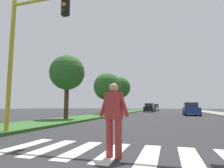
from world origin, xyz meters
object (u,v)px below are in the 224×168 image
tree_distant (120,88)px  sedan_distant (150,108)px  traffic_light_gantry (64,24)px  tree_mid (67,73)px  sedan_far_horizon (155,108)px  sedan_midblock (191,109)px  pedestrian_performer (114,116)px  tree_far (107,87)px

tree_distant → sedan_distant: size_ratio=1.34×
traffic_light_gantry → sedan_distant: traffic_light_gantry is taller
tree_mid → tree_distant: (-0.08, 17.93, 0.49)m
traffic_light_gantry → sedan_far_horizon: (0.63, 42.02, -3.55)m
tree_mid → sedan_distant: tree_mid is taller
traffic_light_gantry → sedan_far_horizon: size_ratio=1.82×
sedan_midblock → sedan_distant: (-6.37, 12.52, 0.04)m
tree_distant → pedestrian_performer: tree_distant is taller
traffic_light_gantry → sedan_far_horizon: bearing=89.1°
sedan_far_horizon → pedestrian_performer: bearing=-87.4°
sedan_midblock → sedan_far_horizon: bearing=105.1°
tree_mid → pedestrian_performer: 11.94m
tree_mid → pedestrian_performer: tree_mid is taller
tree_distant → sedan_midblock: size_ratio=1.35×
tree_distant → sedan_distant: (4.43, 7.07, -3.59)m
pedestrian_performer → sedan_midblock: size_ratio=0.37×
tree_far → pedestrian_performer: tree_far is taller
traffic_light_gantry → pedestrian_performer: traffic_light_gantry is taller
sedan_distant → sedan_far_horizon: sedan_distant is taller
traffic_light_gantry → sedan_midblock: bearing=71.7°
tree_mid → sedan_distant: (4.35, 25.00, -3.10)m
pedestrian_performer → sedan_midblock: bearing=79.7°
tree_far → traffic_light_gantry: (4.34, -18.77, 0.43)m
sedan_midblock → tree_distant: bearing=153.2°
sedan_distant → sedan_far_horizon: 9.60m
tree_far → sedan_far_horizon: bearing=77.9°
tree_far → sedan_midblock: bearing=5.9°
sedan_midblock → sedan_far_horizon: size_ratio=0.96×
tree_far → sedan_distant: (4.56, 13.65, -3.11)m
tree_mid → traffic_light_gantry: (4.13, -7.42, 0.45)m
tree_distant → pedestrian_performer: bearing=-76.0°
tree_distant → tree_mid: bearing=-89.8°
tree_mid → tree_far: tree_far is taller
tree_far → pedestrian_performer: size_ratio=3.38×
tree_distant → pedestrian_performer: size_ratio=3.63×
traffic_light_gantry → sedan_distant: size_ratio=1.88×
sedan_far_horizon → sedan_distant: bearing=-92.4°
tree_mid → tree_distant: tree_distant is taller
sedan_distant → sedan_far_horizon: (0.41, 9.60, -0.01)m
tree_far → tree_mid: bearing=-88.9°
tree_mid → traffic_light_gantry: traffic_light_gantry is taller
tree_mid → sedan_distant: size_ratio=1.15×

